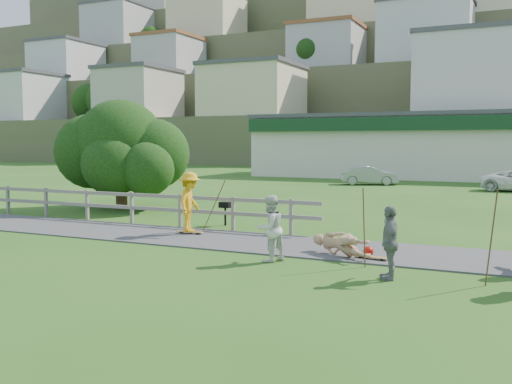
% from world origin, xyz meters
% --- Properties ---
extents(ground, '(260.00, 260.00, 0.00)m').
position_xyz_m(ground, '(0.00, 0.00, 0.00)').
color(ground, '#255418').
rests_on(ground, ground).
extents(path, '(34.00, 3.00, 0.04)m').
position_xyz_m(path, '(0.00, 1.50, 0.02)').
color(path, '#39393B').
rests_on(path, ground).
extents(fence, '(15.05, 0.10, 1.10)m').
position_xyz_m(fence, '(-4.62, 3.30, 0.72)').
color(fence, slate).
rests_on(fence, ground).
extents(strip_mall, '(32.50, 10.75, 5.10)m').
position_xyz_m(strip_mall, '(4.00, 34.94, 2.58)').
color(strip_mall, beige).
rests_on(strip_mall, ground).
extents(hillside, '(220.00, 67.00, 47.50)m').
position_xyz_m(hillside, '(0.00, 91.31, 14.41)').
color(hillside, '#4D5B36').
rests_on(hillside, ground).
extents(skater_rider, '(0.91, 1.30, 1.83)m').
position_xyz_m(skater_rider, '(-0.79, 1.94, 0.92)').
color(skater_rider, '#F1AA16').
rests_on(skater_rider, ground).
extents(skater_fallen, '(1.24, 1.74, 0.64)m').
position_xyz_m(skater_fallen, '(4.37, 0.61, 0.32)').
color(skater_fallen, tan).
rests_on(skater_fallen, ground).
extents(spectator_a, '(0.86, 0.95, 1.58)m').
position_xyz_m(spectator_a, '(2.99, -0.62, 0.79)').
color(spectator_a, silver).
rests_on(spectator_a, ground).
extents(spectator_b, '(0.64, 0.97, 1.54)m').
position_xyz_m(spectator_b, '(5.93, -1.19, 0.77)').
color(spectator_b, slate).
rests_on(spectator_b, ground).
extents(car_silver, '(4.01, 2.46, 1.25)m').
position_xyz_m(car_silver, '(-0.80, 24.78, 0.62)').
color(car_silver, '#96979D').
rests_on(car_silver, ground).
extents(tree, '(6.09, 6.09, 4.05)m').
position_xyz_m(tree, '(-7.06, 6.63, 2.02)').
color(tree, black).
rests_on(tree, ground).
extents(bbq, '(0.39, 0.30, 0.81)m').
position_xyz_m(bbq, '(-0.73, 4.13, 0.40)').
color(bbq, black).
rests_on(bbq, ground).
extents(longboard_rider, '(0.87, 0.29, 0.09)m').
position_xyz_m(longboard_rider, '(-0.79, 1.94, 0.05)').
color(longboard_rider, brown).
rests_on(longboard_rider, ground).
extents(longboard_fallen, '(0.83, 0.33, 0.09)m').
position_xyz_m(longboard_fallen, '(5.17, 0.51, 0.04)').
color(longboard_fallen, brown).
rests_on(longboard_fallen, ground).
extents(helmet, '(0.26, 0.26, 0.26)m').
position_xyz_m(helmet, '(4.97, 0.96, 0.13)').
color(helmet, '#BA1107').
rests_on(helmet, ground).
extents(pole_rider, '(0.03, 0.03, 1.88)m').
position_xyz_m(pole_rider, '(-0.19, 2.34, 0.94)').
color(pole_rider, brown).
rests_on(pole_rider, ground).
extents(pole_spec_left, '(0.03, 0.03, 1.81)m').
position_xyz_m(pole_spec_left, '(5.16, -0.27, 0.91)').
color(pole_spec_left, brown).
rests_on(pole_spec_left, ground).
extents(pole_spec_right, '(0.03, 0.03, 1.90)m').
position_xyz_m(pole_spec_right, '(7.86, -0.94, 0.95)').
color(pole_spec_right, brown).
rests_on(pole_spec_right, ground).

